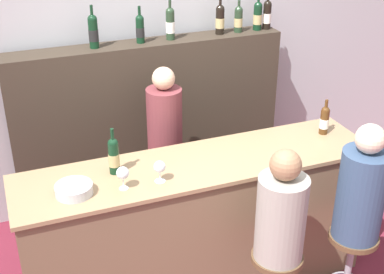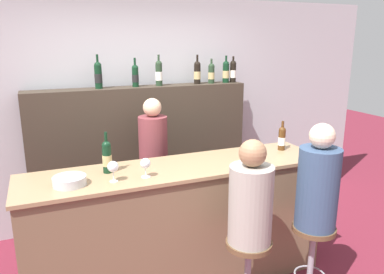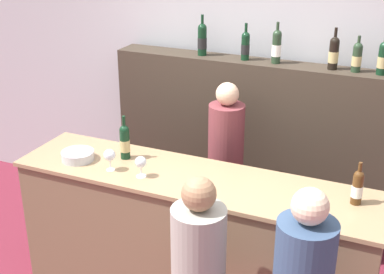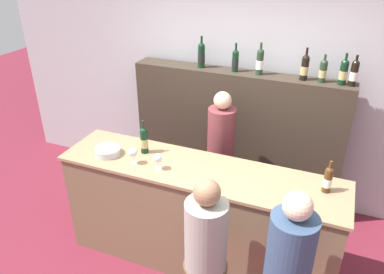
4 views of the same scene
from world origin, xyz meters
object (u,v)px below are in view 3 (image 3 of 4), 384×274
guest_seated_left (199,247)px  metal_bowl (78,156)px  wine_glass_0 (110,155)px  wine_glass_1 (141,163)px  wine_bottle_backbar_0 (202,39)px  wine_bottle_backbar_4 (357,57)px  wine_bottle_backbar_2 (277,46)px  bartender (225,180)px  wine_bottle_backbar_3 (334,53)px  guest_seated_right (304,269)px  wine_bottle_backbar_5 (383,58)px  wine_bottle_counter_1 (358,187)px  wine_bottle_backbar_1 (245,45)px  wine_bottle_counter_0 (125,141)px

guest_seated_left → metal_bowl: bearing=155.5°
wine_glass_0 → wine_glass_1: wine_glass_0 is taller
wine_bottle_backbar_0 → wine_bottle_backbar_4: 1.30m
wine_bottle_backbar_0 → wine_bottle_backbar_2: 0.66m
wine_bottle_backbar_4 → bartender: 1.43m
wine_bottle_backbar_3 → guest_seated_right: size_ratio=0.39×
wine_glass_1 → wine_bottle_backbar_3: bearing=53.1°
wine_bottle_backbar_4 → metal_bowl: (-1.75, -1.29, -0.62)m
wine_bottle_backbar_2 → metal_bowl: bearing=-130.6°
wine_bottle_backbar_5 → wine_bottle_counter_1: bearing=-88.5°
wine_bottle_backbar_4 → metal_bowl: size_ratio=1.18×
guest_seated_left → wine_bottle_backbar_1: bearing=101.1°
wine_bottle_backbar_4 → wine_bottle_backbar_0: bearing=-180.0°
metal_bowl → wine_bottle_counter_0: bearing=28.6°
wine_bottle_backbar_2 → wine_glass_1: bearing=-112.2°
wine_bottle_backbar_1 → wine_glass_1: wine_bottle_backbar_1 is taller
wine_bottle_backbar_3 → guest_seated_right: bearing=-82.6°
wine_bottle_counter_1 → wine_glass_1: size_ratio=1.87×
wine_bottle_backbar_4 → wine_bottle_counter_0: bearing=-142.0°
wine_bottle_backbar_1 → wine_bottle_backbar_3: bearing=0.0°
guest_seated_right → wine_bottle_counter_0: bearing=154.6°
wine_bottle_backbar_4 → wine_glass_0: (-1.44, -1.34, -0.54)m
wine_bottle_backbar_2 → wine_bottle_backbar_5: wine_bottle_backbar_2 is taller
bartender → metal_bowl: bearing=-137.8°
wine_bottle_backbar_3 → wine_bottle_counter_1: bearing=-70.5°
wine_bottle_counter_1 → wine_bottle_backbar_3: size_ratio=0.86×
wine_bottle_backbar_3 → bartender: 1.34m
wine_bottle_backbar_5 → guest_seated_right: bearing=-94.1°
wine_bottle_counter_1 → bartender: size_ratio=0.18×
wine_bottle_backbar_5 → bartender: bearing=-154.8°
metal_bowl → guest_seated_left: size_ratio=0.31×
wine_bottle_backbar_2 → wine_bottle_backbar_3: size_ratio=1.02×
wine_bottle_backbar_0 → guest_seated_left: bearing=-67.7°
wine_glass_0 → guest_seated_right: (1.50, -0.50, -0.18)m
metal_bowl → wine_bottle_backbar_3: bearing=39.5°
wine_bottle_backbar_2 → guest_seated_right: 2.10m
wine_glass_1 → guest_seated_left: bearing=-37.7°
wine_bottle_backbar_5 → wine_glass_1: (-1.38, -1.34, -0.56)m
metal_bowl → wine_bottle_backbar_1: bearing=57.0°
wine_bottle_backbar_0 → guest_seated_right: 2.41m
wine_bottle_backbar_2 → wine_bottle_backbar_1: bearing=180.0°
wine_glass_0 → wine_bottle_backbar_4: bearing=43.1°
wine_bottle_backbar_0 → wine_bottle_backbar_4: (1.30, 0.00, -0.02)m
wine_bottle_backbar_3 → bartender: size_ratio=0.21×
guest_seated_left → wine_bottle_backbar_2: bearing=92.9°
wine_bottle_backbar_4 → wine_glass_0: wine_bottle_backbar_4 is taller
metal_bowl → bartender: (0.87, 0.79, -0.40)m
bartender → wine_bottle_counter_0: bearing=-132.2°
wine_bottle_counter_0 → wine_glass_1: size_ratio=2.19×
wine_bottle_backbar_2 → wine_glass_1: 1.56m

